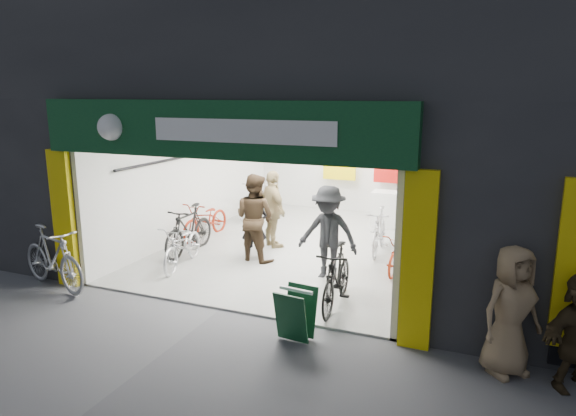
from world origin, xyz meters
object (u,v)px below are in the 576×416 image
Objects in this scene: bike_left_front at (183,245)px; bike_right_front at (337,277)px; sandwich_board at (296,313)px; parked_bike at (53,258)px; pedestrian_near at (511,311)px.

bike_left_front is 3.68m from bike_right_front.
bike_left_front is 4.01m from sandwich_board.
bike_left_front is at bearing -23.57° from parked_bike.
pedestrian_near reaches higher than parked_bike.
pedestrian_near is 2.23× the size of sandwich_board.
sandwich_board is (-0.21, -1.36, -0.12)m from bike_right_front.
bike_left_front is 0.91× the size of parked_bike.
pedestrian_near is at bearing -74.75° from parked_bike.
bike_right_front is 1.04× the size of pedestrian_near.
parked_bike is at bearing -176.16° from sandwich_board.
pedestrian_near is (6.28, -1.94, 0.39)m from bike_left_front.
bike_right_front is 5.29m from parked_bike.
bike_left_front is 2.50m from parked_bike.
pedestrian_near is 2.93m from sandwich_board.
parked_bike is at bearing 138.93° from pedestrian_near.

